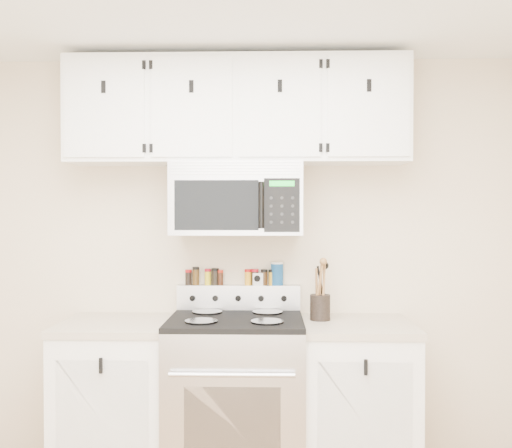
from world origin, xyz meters
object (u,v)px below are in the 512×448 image
(microwave, at_px, (237,199))
(salt_canister, at_px, (277,274))
(utensil_crock, at_px, (320,305))
(range, at_px, (236,398))

(microwave, distance_m, salt_canister, 0.54)
(utensil_crock, relative_size, salt_canister, 2.44)
(range, height_order, utensil_crock, utensil_crock)
(utensil_crock, bearing_deg, salt_canister, 142.45)
(microwave, bearing_deg, utensil_crock, -4.22)
(microwave, height_order, salt_canister, microwave)
(utensil_crock, height_order, salt_canister, utensil_crock)
(range, relative_size, microwave, 1.45)
(range, relative_size, salt_canister, 7.76)
(microwave, distance_m, utensil_crock, 0.79)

